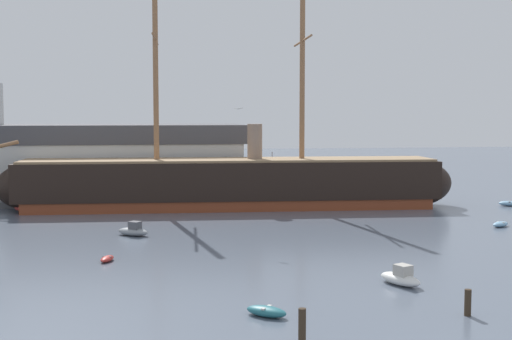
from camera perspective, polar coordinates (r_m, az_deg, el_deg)
name	(u,v)px	position (r m, az deg, el deg)	size (l,w,h in m)	color
tall_ship	(230,183)	(84.41, -2.19, -1.07)	(62.02, 13.32, 29.82)	brown
dinghy_foreground_left	(266,311)	(40.07, 0.88, -11.78)	(2.69, 2.50, 0.61)	#236670
motorboat_near_centre	(401,278)	(48.06, 12.07, -8.84)	(2.75, 3.73, 1.45)	silver
dinghy_mid_left	(107,259)	(55.60, -12.40, -7.29)	(1.37, 2.05, 0.45)	#B22D28
motorboat_alongside_bow	(133,231)	(66.61, -10.26, -5.04)	(3.53, 3.06, 1.40)	gray
dinghy_alongside_stern	(500,224)	(75.16, 19.85, -4.30)	(2.52, 2.07, 0.55)	#7FB2D6
motorboat_far_left	(34,207)	(84.90, -18.16, -2.96)	(5.18, 3.39, 2.02)	#B22D28
dinghy_far_right	(510,204)	(92.41, 20.54, -2.65)	(2.93, 2.49, 0.64)	#7FB2D6
sailboat_distant_centre	(273,194)	(95.46, 1.47, -2.00)	(4.92, 4.05, 6.45)	silver
mooring_piling_left_pair	(468,303)	(41.92, 17.37, -10.58)	(0.40, 0.40, 1.56)	#382B1E
mooring_piling_right_pair	(302,331)	(34.05, 3.89, -13.35)	(0.38, 0.38, 2.26)	#382B1E
dockside_warehouse_left	(41,162)	(97.82, -17.59, 0.63)	(59.46, 18.90, 15.89)	#565659
seagull_in_flight	(238,109)	(64.29, -1.50, 5.18)	(0.78, 0.84, 0.13)	silver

